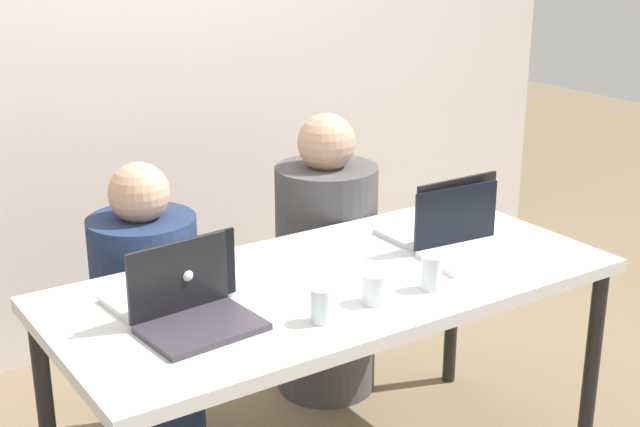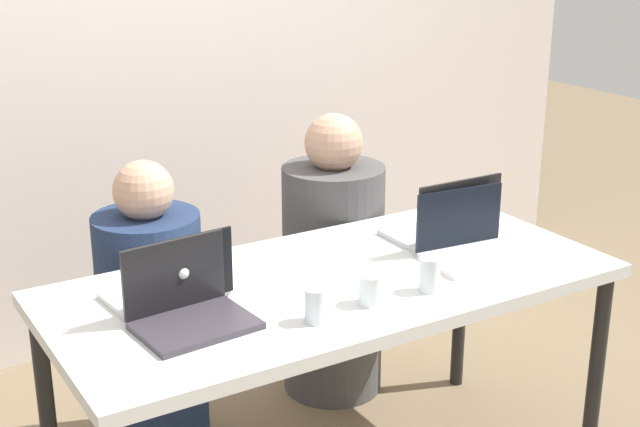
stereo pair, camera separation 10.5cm
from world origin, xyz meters
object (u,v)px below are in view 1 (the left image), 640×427
(water_glass_left, at_px, (322,307))
(water_glass_center, at_px, (375,290))
(person_on_left, at_px, (148,325))
(laptop_back_right, at_px, (440,224))
(water_glass_right, at_px, (431,275))
(laptop_front_right, at_px, (468,242))
(laptop_back_left, at_px, (172,289))
(laptop_front_left, at_px, (194,310))
(person_on_right, at_px, (326,271))

(water_glass_left, height_order, water_glass_center, water_glass_left)
(person_on_left, distance_m, laptop_back_right, 1.04)
(water_glass_right, bearing_deg, laptop_front_right, 27.29)
(person_on_left, bearing_deg, water_glass_center, 126.62)
(laptop_back_left, bearing_deg, water_glass_right, 149.31)
(laptop_front_right, bearing_deg, water_glass_left, -162.38)
(water_glass_right, height_order, water_glass_left, water_glass_right)
(laptop_back_left, bearing_deg, laptop_back_right, 174.57)
(person_on_left, xyz_separation_m, laptop_front_right, (0.82, -0.66, 0.34))
(laptop_front_right, relative_size, laptop_front_left, 1.05)
(laptop_front_left, distance_m, water_glass_center, 0.50)
(laptop_back_right, xyz_separation_m, laptop_front_right, (-0.03, -0.17, -0.00))
(water_glass_left, bearing_deg, water_glass_center, 5.59)
(person_on_left, distance_m, laptop_back_left, 0.60)
(laptop_back_right, distance_m, laptop_front_right, 0.17)
(person_on_right, xyz_separation_m, laptop_back_right, (0.12, -0.49, 0.31))
(laptop_front_right, height_order, water_glass_right, laptop_front_right)
(water_glass_left, xyz_separation_m, water_glass_center, (0.19, 0.02, -0.00))
(person_on_right, xyz_separation_m, water_glass_left, (-0.56, -0.81, 0.30))
(person_on_right, distance_m, laptop_back_right, 0.60)
(person_on_right, relative_size, laptop_front_right, 3.31)
(water_glass_right, xyz_separation_m, water_glass_left, (-0.38, -0.00, -0.00))
(laptop_front_right, height_order, laptop_front_left, laptop_front_left)
(person_on_left, height_order, water_glass_center, person_on_left)
(person_on_left, height_order, person_on_right, person_on_right)
(water_glass_center, bearing_deg, laptop_front_right, 15.25)
(person_on_right, relative_size, water_glass_right, 10.75)
(water_glass_left, bearing_deg, person_on_right, 55.22)
(laptop_back_right, relative_size, water_glass_left, 3.43)
(person_on_right, bearing_deg, water_glass_left, 71.57)
(water_glass_center, bearing_deg, person_on_right, 64.78)
(laptop_front_right, xyz_separation_m, laptop_front_left, (-0.95, 0.02, 0.00))
(person_on_left, distance_m, person_on_right, 0.73)
(laptop_back_right, xyz_separation_m, laptop_front_left, (-0.98, -0.15, -0.00))
(laptop_back_left, height_order, laptop_front_left, laptop_front_left)
(laptop_back_right, distance_m, laptop_front_left, 0.99)
(person_on_right, height_order, water_glass_left, person_on_right)
(person_on_right, xyz_separation_m, water_glass_center, (-0.37, -0.79, 0.30))
(person_on_left, height_order, laptop_back_right, person_on_left)
(person_on_right, bearing_deg, water_glass_center, 81.13)
(laptop_back_right, bearing_deg, water_glass_left, 25.24)
(person_on_left, distance_m, water_glass_center, 0.93)
(person_on_right, relative_size, laptop_back_right, 3.34)
(laptop_back_right, bearing_deg, laptop_back_left, 0.03)
(laptop_front_right, bearing_deg, water_glass_center, -159.64)
(person_on_right, height_order, laptop_front_right, person_on_right)
(person_on_left, bearing_deg, water_glass_left, 113.99)
(laptop_back_left, height_order, laptop_front_right, laptop_back_left)
(water_glass_right, bearing_deg, laptop_back_left, 154.26)
(laptop_back_right, relative_size, water_glass_right, 3.22)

